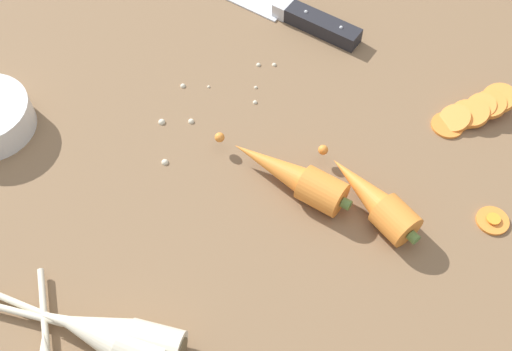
% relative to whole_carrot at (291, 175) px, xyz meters
% --- Properties ---
extents(ground_plane, '(1.20, 0.90, 0.04)m').
position_rel_whole_carrot_xyz_m(ground_plane, '(-0.03, 0.04, -0.04)').
color(ground_plane, brown).
extents(whole_carrot, '(0.10, 0.17, 0.04)m').
position_rel_whole_carrot_xyz_m(whole_carrot, '(0.00, 0.00, 0.00)').
color(whole_carrot, orange).
rests_on(whole_carrot, ground_plane).
extents(whole_carrot_second, '(0.05, 0.16, 0.04)m').
position_rel_whole_carrot_xyz_m(whole_carrot_second, '(0.06, -0.08, 0.00)').
color(whole_carrot_second, orange).
rests_on(whole_carrot_second, ground_plane).
extents(parsnip_front, '(0.17, 0.18, 0.04)m').
position_rel_whole_carrot_xyz_m(parsnip_front, '(-0.26, -0.06, -0.00)').
color(parsnip_front, beige).
rests_on(parsnip_front, ground_plane).
extents(parsnip_mid_right, '(0.14, 0.18, 0.04)m').
position_rel_whole_carrot_xyz_m(parsnip_mid_right, '(-0.26, -0.06, -0.00)').
color(parsnip_mid_right, beige).
rests_on(parsnip_mid_right, ground_plane).
extents(carrot_slice_stack, '(0.11, 0.05, 0.04)m').
position_rel_whole_carrot_xyz_m(carrot_slice_stack, '(0.25, -0.04, -0.01)').
color(carrot_slice_stack, orange).
rests_on(carrot_slice_stack, ground_plane).
extents(carrot_slice_stray_near, '(0.04, 0.04, 0.01)m').
position_rel_whole_carrot_xyz_m(carrot_slice_stray_near, '(0.17, -0.16, -0.02)').
color(carrot_slice_stray_near, orange).
rests_on(carrot_slice_stray_near, ground_plane).
extents(mince_crumbs, '(0.21, 0.10, 0.01)m').
position_rel_whole_carrot_xyz_m(mince_crumbs, '(-0.04, 0.15, -0.02)').
color(mince_crumbs, beige).
rests_on(mince_crumbs, ground_plane).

